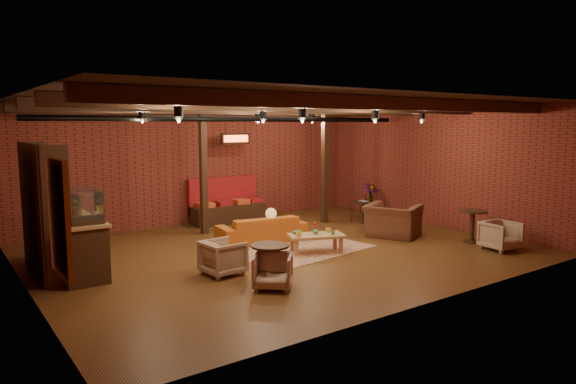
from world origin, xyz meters
TOP-DOWN VIEW (x-y plane):
  - floor at (0.00, 0.00)m, footprint 10.00×10.00m
  - ceiling at (0.00, 0.00)m, footprint 10.00×8.00m
  - wall_back at (0.00, 4.00)m, footprint 10.00×0.02m
  - wall_front at (0.00, -4.00)m, footprint 10.00×0.02m
  - wall_left at (-5.00, 0.00)m, footprint 0.02×8.00m
  - wall_right at (5.00, 0.00)m, footprint 0.02×8.00m
  - ceiling_beams at (0.00, 0.00)m, footprint 9.80×6.40m
  - ceiling_pipe at (0.00, 1.60)m, footprint 9.60×0.12m
  - post_left at (-0.60, 2.60)m, footprint 0.16×0.16m
  - post_right at (2.80, 2.00)m, footprint 0.16×0.16m
  - service_counter at (-4.10, 1.00)m, footprint 0.80×2.50m
  - plant_counter at (-4.00, 1.20)m, footprint 0.35×0.39m
  - shelving_hutch at (-4.50, 1.10)m, footprint 0.52×2.00m
  - chalkboard_menu at (-4.93, -2.30)m, footprint 0.08×0.96m
  - banquette at (0.60, 3.55)m, footprint 2.10×0.70m
  - service_sign at (0.60, 3.10)m, footprint 0.86×0.06m
  - ceiling_spotlights at (0.00, 0.00)m, footprint 6.40×4.40m
  - rug at (0.33, 0.02)m, footprint 3.25×2.66m
  - sofa at (0.09, 1.01)m, footprint 2.16×1.09m
  - coffee_table at (0.46, -0.54)m, footprint 1.30×0.98m
  - side_table_lamp at (0.22, 0.81)m, footprint 0.50×0.50m
  - round_table_left at (-1.51, -1.77)m, footprint 0.66×0.66m
  - armchair_a at (-1.91, -0.82)m, footprint 0.69×0.73m
  - armchair_b at (-1.62, -2.01)m, footprint 0.86×0.85m
  - armchair_right at (2.98, -0.40)m, footprint 1.23×1.44m
  - side_table_book at (3.70, 1.45)m, footprint 0.54×0.54m
  - round_table_right at (4.04, -1.89)m, footprint 0.65×0.65m
  - armchair_far at (3.91, -2.69)m, footprint 0.75×0.71m
  - plant_tall at (4.40, 1.84)m, footprint 1.80×1.80m

SIDE VIEW (x-z plane):
  - floor at x=0.00m, z-range 0.00..0.00m
  - rug at x=0.33m, z-range 0.00..0.01m
  - sofa at x=0.09m, z-range 0.00..0.61m
  - armchair_b at x=-1.62m, z-range 0.00..0.65m
  - armchair_far at x=3.91m, z-range 0.00..0.70m
  - armchair_a at x=-1.91m, z-range 0.00..0.70m
  - coffee_table at x=0.46m, z-range 0.03..0.68m
  - round_table_left at x=-1.51m, z-range 0.12..0.81m
  - banquette at x=0.60m, z-range 0.00..1.00m
  - round_table_right at x=4.04m, z-range 0.13..0.88m
  - side_table_book at x=3.70m, z-range 0.23..0.82m
  - armchair_right at x=2.98m, z-range 0.00..1.06m
  - side_table_lamp at x=0.22m, z-range 0.21..1.02m
  - service_counter at x=-4.10m, z-range 0.00..1.60m
  - shelving_hutch at x=-4.50m, z-range 0.00..2.40m
  - plant_counter at x=-4.00m, z-range 1.07..1.37m
  - plant_tall at x=4.40m, z-range 0.00..3.05m
  - wall_back at x=0.00m, z-range 0.00..3.20m
  - wall_front at x=0.00m, z-range 0.00..3.20m
  - wall_left at x=-5.00m, z-range 0.00..3.20m
  - wall_right at x=5.00m, z-range 0.00..3.20m
  - post_left at x=-0.60m, z-range 0.00..3.20m
  - post_right at x=2.80m, z-range 0.00..3.20m
  - chalkboard_menu at x=-4.93m, z-range 0.87..2.33m
  - service_sign at x=0.60m, z-range 2.20..2.50m
  - ceiling_pipe at x=0.00m, z-range 2.79..2.91m
  - ceiling_spotlights at x=0.00m, z-range 2.72..3.00m
  - ceiling_beams at x=0.00m, z-range 2.97..3.19m
  - ceiling at x=0.00m, z-range 3.19..3.21m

